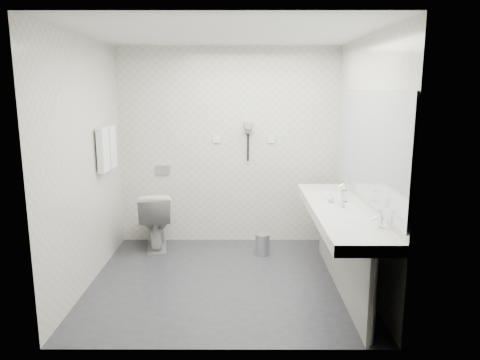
{
  "coord_description": "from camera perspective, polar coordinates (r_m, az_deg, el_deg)",
  "views": [
    {
      "loc": [
        0.16,
        -4.49,
        1.99
      ],
      "look_at": [
        0.15,
        0.15,
        1.05
      ],
      "focal_mm": 34.03,
      "sensor_mm": 36.0,
      "label": 1
    }
  ],
  "objects": [
    {
      "name": "glass_left",
      "position": [
        4.76,
        12.92,
        -1.97
      ],
      "size": [
        0.09,
        0.09,
        0.12
      ],
      "primitive_type": "cylinder",
      "rotation": [
        0.0,
        0.0,
        0.42
      ],
      "color": "silver",
      "rests_on": "vanity_counter"
    },
    {
      "name": "vanity_post_far",
      "position": [
        5.67,
        10.53,
        -5.31
      ],
      "size": [
        0.06,
        0.06,
        0.75
      ],
      "primitive_type": "cylinder",
      "color": "silver",
      "rests_on": "floor"
    },
    {
      "name": "towel_far",
      "position": [
        5.44,
        -15.93,
        4.03
      ],
      "size": [
        0.07,
        0.24,
        0.48
      ],
      "primitive_type": "cube",
      "color": "white",
      "rests_on": "towel_rail"
    },
    {
      "name": "dryer_cord",
      "position": [
        5.8,
        1.01,
        4.11
      ],
      "size": [
        0.02,
        0.02,
        0.35
      ],
      "primitive_type": "cylinder",
      "color": "black",
      "rests_on": "dryer_cradle"
    },
    {
      "name": "wall_back",
      "position": [
        5.84,
        -1.45,
        4.17
      ],
      "size": [
        2.8,
        0.0,
        2.8
      ],
      "primitive_type": "plane",
      "rotation": [
        1.57,
        0.0,
        0.0
      ],
      "color": "beige",
      "rests_on": "floor"
    },
    {
      "name": "toilet",
      "position": [
        5.86,
        -10.58,
        -4.89
      ],
      "size": [
        0.52,
        0.77,
        0.72
      ],
      "primitive_type": "imported",
      "rotation": [
        0.0,
        0.0,
        3.31
      ],
      "color": "silver",
      "rests_on": "floor"
    },
    {
      "name": "switch_plate_a",
      "position": [
        5.83,
        -2.94,
        5.13
      ],
      "size": [
        0.09,
        0.02,
        0.09
      ],
      "primitive_type": "cube",
      "color": "silver",
      "rests_on": "wall_back"
    },
    {
      "name": "flush_plate",
      "position": [
        5.96,
        -9.64,
        1.23
      ],
      "size": [
        0.18,
        0.02,
        0.12
      ],
      "primitive_type": "cube",
      "color": "#B2B5BA",
      "rests_on": "wall_back"
    },
    {
      "name": "towel_rail",
      "position": [
        5.28,
        -16.58,
        6.2
      ],
      "size": [
        0.02,
        0.62,
        0.02
      ],
      "primitive_type": "cylinder",
      "rotation": [
        1.57,
        0.0,
        0.0
      ],
      "color": "silver",
      "rests_on": "wall_left"
    },
    {
      "name": "vanity_counter",
      "position": [
        4.56,
        12.37,
        -3.96
      ],
      "size": [
        0.55,
        2.2,
        0.1
      ],
      "primitive_type": "cube",
      "color": "silver",
      "rests_on": "floor"
    },
    {
      "name": "basin_far",
      "position": [
        5.17,
        10.88,
        -1.68
      ],
      "size": [
        0.4,
        0.31,
        0.05
      ],
      "primitive_type": "ellipsoid",
      "color": "silver",
      "rests_on": "vanity_counter"
    },
    {
      "name": "towel_near",
      "position": [
        5.17,
        -16.78,
        3.62
      ],
      "size": [
        0.07,
        0.24,
        0.48
      ],
      "primitive_type": "cube",
      "color": "white",
      "rests_on": "towel_rail"
    },
    {
      "name": "dryer_cradle",
      "position": [
        5.79,
        1.02,
        6.59
      ],
      "size": [
        0.1,
        0.04,
        0.14
      ],
      "primitive_type": "cube",
      "color": "gray",
      "rests_on": "wall_back"
    },
    {
      "name": "vanity_post_near",
      "position": [
        3.77,
        16.32,
        -14.4
      ],
      "size": [
        0.06,
        0.06,
        0.75
      ],
      "primitive_type": "cylinder",
      "color": "silver",
      "rests_on": "floor"
    },
    {
      "name": "soap_bottle_b",
      "position": [
        4.72,
        11.29,
        -2.16
      ],
      "size": [
        0.1,
        0.1,
        0.09
      ],
      "primitive_type": "imported",
      "rotation": [
        0.0,
        0.0,
        -0.38
      ],
      "color": "beige",
      "rests_on": "vanity_counter"
    },
    {
      "name": "floor",
      "position": [
        4.92,
        -1.79,
        -12.43
      ],
      "size": [
        2.8,
        2.8,
        0.0
      ],
      "primitive_type": "plane",
      "color": "#29292F",
      "rests_on": "ground"
    },
    {
      "name": "soap_bottle_a",
      "position": [
        4.58,
        12.54,
        -2.64
      ],
      "size": [
        0.06,
        0.06,
        0.09
      ],
      "primitive_type": "imported",
      "rotation": [
        0.0,
        0.0,
        0.57
      ],
      "color": "beige",
      "rests_on": "vanity_counter"
    },
    {
      "name": "wall_front",
      "position": [
        3.28,
        -2.67,
        -1.61
      ],
      "size": [
        2.8,
        0.0,
        2.8
      ],
      "primitive_type": "plane",
      "rotation": [
        -1.57,
        0.0,
        0.0
      ],
      "color": "beige",
      "rests_on": "floor"
    },
    {
      "name": "bin_lid",
      "position": [
        5.53,
        2.84,
        -6.89
      ],
      "size": [
        0.18,
        0.18,
        0.02
      ],
      "primitive_type": "cylinder",
      "color": "#B2B5BA",
      "rests_on": "pedal_bin"
    },
    {
      "name": "mirror",
      "position": [
        4.5,
        15.97,
        4.1
      ],
      "size": [
        0.02,
        2.2,
        1.05
      ],
      "primitive_type": "cube",
      "color": "#B2BCC6",
      "rests_on": "wall_right"
    },
    {
      "name": "dryer_barrel",
      "position": [
        5.71,
        1.03,
        6.83
      ],
      "size": [
        0.08,
        0.14,
        0.08
      ],
      "primitive_type": "cylinder",
      "rotation": [
        1.57,
        0.0,
        0.0
      ],
      "color": "gray",
      "rests_on": "dryer_cradle"
    },
    {
      "name": "ceiling",
      "position": [
        4.53,
        -2.0,
        17.91
      ],
      "size": [
        2.8,
        2.8,
        0.0
      ],
      "primitive_type": "plane",
      "rotation": [
        3.14,
        0.0,
        0.0
      ],
      "color": "silver",
      "rests_on": "wall_back"
    },
    {
      "name": "basin_near",
      "position": [
        3.94,
        14.37,
        -5.97
      ],
      "size": [
        0.4,
        0.31,
        0.05
      ],
      "primitive_type": "ellipsoid",
      "color": "silver",
      "rests_on": "vanity_counter"
    },
    {
      "name": "switch_plate_b",
      "position": [
        5.83,
        3.97,
        5.12
      ],
      "size": [
        0.09,
        0.02,
        0.09
      ],
      "primitive_type": "cube",
      "color": "silver",
      "rests_on": "wall_back"
    },
    {
      "name": "vanity_panel",
      "position": [
        4.69,
        12.45,
        -8.97
      ],
      "size": [
        0.03,
        2.15,
        0.75
      ],
      "primitive_type": "cube",
      "color": "gray",
      "rests_on": "floor"
    },
    {
      "name": "faucet_far",
      "position": [
        5.19,
        13.04,
        -0.7
      ],
      "size": [
        0.04,
        0.04,
        0.15
      ],
      "primitive_type": "cylinder",
      "color": "silver",
      "rests_on": "vanity_counter"
    },
    {
      "name": "soap_bottle_c",
      "position": [
        4.54,
        12.71,
        -2.66
      ],
      "size": [
        0.05,
        0.05,
        0.11
      ],
      "primitive_type": "imported",
      "rotation": [
        0.0,
        0.0,
        -0.36
      ],
      "color": "beige",
      "rests_on": "vanity_counter"
    },
    {
      "name": "pedal_bin",
      "position": [
        5.57,
        2.83,
        -8.16
      ],
      "size": [
        0.2,
        0.2,
        0.25
      ],
      "primitive_type": "cylinder",
      "rotation": [
        0.0,
        0.0,
        0.15
      ],
      "color": "#B2B5BA",
      "rests_on": "floor"
    },
    {
      "name": "wall_left",
      "position": [
        4.81,
        -18.8,
        1.99
      ],
      "size": [
        0.0,
        2.6,
        2.6
      ],
      "primitive_type": "plane",
      "rotation": [
        1.57,
        0.0,
        1.57
      ],
      "color": "beige",
      "rests_on": "floor"
    },
    {
      "name": "faucet_near",
      "position": [
        3.97,
        17.17,
        -4.65
      ],
      "size": [
        0.04,
        0.04,
        0.15
      ],
      "primitive_type": "cylinder",
      "color": "silver",
      "rests_on": "vanity_counter"
    },
    {
      "name": "wall_right",
      "position": [
        4.72,
        15.36,
        2.01
      ],
      "size": [
        0.0,
        2.6,
        2.6
      ],
      "primitive_type": "plane",
      "rotation": [
        1.57,
        0.0,
        -1.57
      ],
      "color": "beige",
      "rests_on": "floor"
    }
  ]
}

